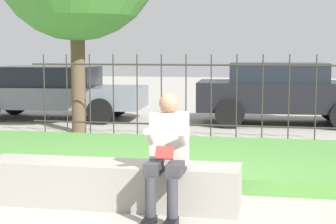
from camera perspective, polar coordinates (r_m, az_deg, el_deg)
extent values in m
plane|color=#A8A399|center=(6.30, -2.67, -9.58)|extent=(60.00, 60.00, 0.00)
cube|color=gray|center=(6.33, -5.80, -7.27)|extent=(2.87, 0.59, 0.48)
cube|color=slate|center=(6.38, -5.78, -9.03)|extent=(2.75, 0.54, 0.08)
cube|color=black|center=(5.59, -1.93, -11.18)|extent=(0.11, 0.26, 0.09)
cylinder|color=#38383D|center=(5.58, -1.80, -8.63)|extent=(0.11, 0.11, 0.39)
cube|color=#38383D|center=(5.72, -1.34, -5.62)|extent=(0.15, 0.42, 0.13)
cube|color=black|center=(5.55, 0.33, -11.31)|extent=(0.11, 0.26, 0.09)
cylinder|color=#38383D|center=(5.54, 0.45, -8.75)|extent=(0.11, 0.11, 0.39)
cube|color=#38383D|center=(5.68, 0.84, -5.71)|extent=(0.15, 0.42, 0.13)
cube|color=beige|center=(5.85, 0.15, -2.66)|extent=(0.38, 0.24, 0.54)
sphere|color=tan|center=(5.79, 0.12, 0.88)|extent=(0.21, 0.21, 0.21)
cylinder|color=beige|center=(5.73, -1.83, -2.65)|extent=(0.08, 0.29, 0.24)
cylinder|color=beige|center=(5.66, 1.55, -2.76)|extent=(0.08, 0.29, 0.24)
cube|color=#B2332D|center=(5.62, -0.35, -4.17)|extent=(0.18, 0.09, 0.13)
cube|color=#569342|center=(8.50, 1.08, -4.74)|extent=(8.60, 3.26, 0.19)
cylinder|color=#332D28|center=(10.52, 3.10, -1.32)|extent=(6.60, 0.03, 0.03)
cylinder|color=#332D28|center=(10.43, 3.13, 4.81)|extent=(6.60, 0.03, 0.03)
cylinder|color=#332D28|center=(11.31, -12.45, 1.59)|extent=(0.02, 0.02, 1.65)
cylinder|color=#332D28|center=(11.13, -10.22, 1.57)|extent=(0.02, 0.02, 1.65)
cylinder|color=#332D28|center=(10.97, -7.93, 1.54)|extent=(0.02, 0.02, 1.65)
cylinder|color=#332D28|center=(10.82, -5.57, 1.51)|extent=(0.02, 0.02, 1.65)
cylinder|color=#332D28|center=(10.70, -3.15, 1.47)|extent=(0.02, 0.02, 1.65)
cylinder|color=#332D28|center=(10.59, -0.68, 1.43)|extent=(0.02, 0.02, 1.65)
cylinder|color=#332D28|center=(10.50, 1.84, 1.39)|extent=(0.02, 0.02, 1.65)
cylinder|color=#332D28|center=(10.44, 4.39, 1.34)|extent=(0.02, 0.02, 1.65)
cylinder|color=#332D28|center=(10.40, 6.97, 1.30)|extent=(0.02, 0.02, 1.65)
cylinder|color=#332D28|center=(10.37, 9.57, 1.24)|extent=(0.02, 0.02, 1.65)
cylinder|color=#332D28|center=(10.37, 12.17, 1.19)|extent=(0.02, 0.02, 1.65)
cylinder|color=#332D28|center=(10.39, 14.77, 1.13)|extent=(0.02, 0.02, 1.65)
cube|color=black|center=(13.33, 11.72, 1.61)|extent=(4.08, 1.97, 0.67)
cube|color=black|center=(13.29, 11.09, 4.00)|extent=(2.28, 1.66, 0.44)
cylinder|color=black|center=(14.34, 16.38, 0.46)|extent=(0.67, 0.24, 0.66)
cylinder|color=black|center=(12.49, 6.30, -0.16)|extent=(0.67, 0.24, 0.66)
cylinder|color=black|center=(14.18, 6.47, 0.61)|extent=(0.67, 0.24, 0.66)
cube|color=slate|center=(14.35, -11.49, 1.55)|extent=(4.60, 1.97, 0.52)
cube|color=black|center=(14.38, -12.21, 3.57)|extent=(2.56, 1.64, 0.49)
cylinder|color=black|center=(13.17, -6.92, 0.07)|extent=(0.62, 0.24, 0.61)
cylinder|color=black|center=(14.79, -5.28, 0.76)|extent=(0.62, 0.24, 0.61)
cylinder|color=black|center=(15.65, -15.30, 0.87)|extent=(0.62, 0.24, 0.61)
cylinder|color=brown|center=(11.85, -9.11, 4.37)|extent=(0.30, 0.30, 2.68)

